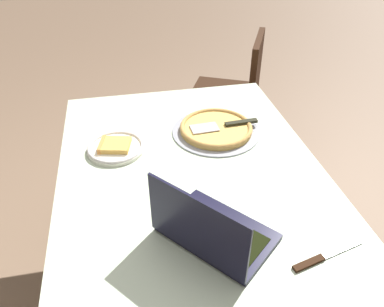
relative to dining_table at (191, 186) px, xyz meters
name	(u,v)px	position (x,y,z in m)	size (l,w,h in m)	color
ground_plane	(191,284)	(0.00, 0.00, -0.63)	(12.00, 12.00, 0.00)	#80654E
dining_table	(191,186)	(0.00, 0.00, 0.00)	(1.30, 0.97, 0.72)	beige
laptop	(211,230)	(-0.35, 0.01, 0.13)	(0.39, 0.38, 0.23)	black
pizza_plate	(115,147)	(0.18, 0.27, 0.10)	(0.23, 0.23, 0.04)	white
pizza_tray	(216,129)	(0.23, -0.15, 0.10)	(0.37, 0.37, 0.04)	#999CA6
table_knife	(321,258)	(-0.48, -0.28, 0.09)	(0.07, 0.24, 0.01)	#B1B6BF
chair_near	(235,90)	(1.01, -0.49, -0.13)	(0.56, 0.56, 0.85)	black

